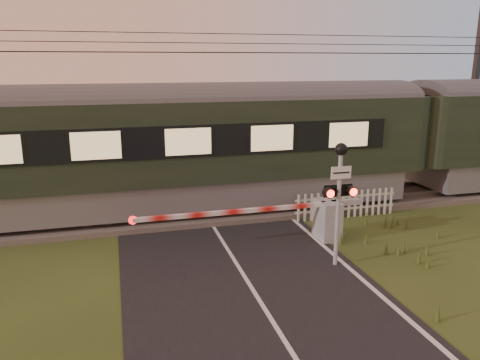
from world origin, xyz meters
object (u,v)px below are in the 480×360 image
object	(u,v)px
boom_gate	(318,218)
crossing_signal	(339,183)
train	(407,136)
picket_fence	(346,204)
catenary_mast	(475,88)

from	to	relation	value
boom_gate	crossing_signal	world-z (taller)	crossing_signal
train	crossing_signal	world-z (taller)	train
picket_fence	train	bearing A→B (deg)	28.43
train	picket_fence	bearing A→B (deg)	-151.57
train	boom_gate	bearing A→B (deg)	-146.33
picket_fence	catenary_mast	size ratio (longest dim) A/B	0.47
train	crossing_signal	distance (m)	7.71
boom_gate	crossing_signal	xyz separation A→B (m)	(-0.32, -1.82, 1.58)
crossing_signal	catenary_mast	bearing A→B (deg)	35.94
crossing_signal	train	bearing A→B (deg)	43.69
train	crossing_signal	bearing A→B (deg)	-136.31
crossing_signal	boom_gate	bearing A→B (deg)	80.12
train	boom_gate	xyz separation A→B (m)	(-5.26, -3.50, -1.72)
boom_gate	crossing_signal	bearing A→B (deg)	-99.88
picket_fence	boom_gate	bearing A→B (deg)	-137.56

